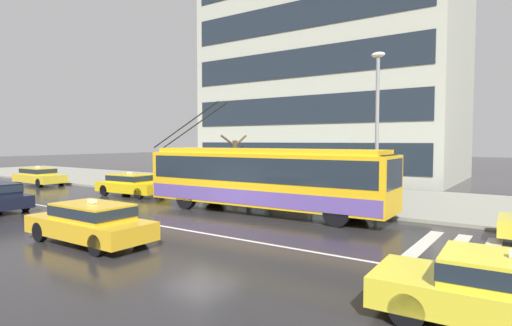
% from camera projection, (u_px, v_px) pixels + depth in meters
% --- Properties ---
extents(ground_plane, '(160.00, 160.00, 0.00)m').
position_uv_depth(ground_plane, '(202.00, 224.00, 15.97)').
color(ground_plane, '#272527').
extents(sidewalk_slab, '(80.00, 10.00, 0.14)m').
position_uv_depth(sidewalk_slab, '(318.00, 194.00, 24.17)').
color(sidewalk_slab, gray).
rests_on(sidewalk_slab, ground_plane).
extents(crosswalk_stripe_edge_near, '(0.44, 4.40, 0.01)m').
position_uv_depth(crosswalk_stripe_edge_near, '(423.00, 244.00, 12.76)').
color(crosswalk_stripe_edge_near, beige).
rests_on(crosswalk_stripe_edge_near, ground_plane).
extents(crosswalk_stripe_inner_a, '(0.44, 4.40, 0.01)m').
position_uv_depth(crosswalk_stripe_inner_a, '(455.00, 249.00, 12.25)').
color(crosswalk_stripe_inner_a, beige).
rests_on(crosswalk_stripe_inner_a, ground_plane).
extents(crosswalk_stripe_center, '(0.44, 4.40, 0.01)m').
position_uv_depth(crosswalk_stripe_center, '(489.00, 253.00, 11.73)').
color(crosswalk_stripe_center, beige).
rests_on(crosswalk_stripe_center, ground_plane).
extents(lane_centre_line, '(72.00, 0.14, 0.01)m').
position_uv_depth(lane_centre_line, '(180.00, 229.00, 14.98)').
color(lane_centre_line, silver).
rests_on(lane_centre_line, ground_plane).
extents(trolleybus, '(12.31, 2.87, 5.06)m').
position_uv_depth(trolleybus, '(264.00, 178.00, 18.33)').
color(trolleybus, yellow).
rests_on(trolleybus, ground_plane).
extents(taxi_far_behind, '(4.39, 1.78, 1.39)m').
position_uv_depth(taxi_far_behind, '(39.00, 175.00, 29.84)').
color(taxi_far_behind, yellow).
rests_on(taxi_far_behind, ground_plane).
extents(taxi_oncoming_near, '(4.54, 1.79, 1.39)m').
position_uv_depth(taxi_oncoming_near, '(91.00, 221.00, 12.89)').
color(taxi_oncoming_near, gold).
rests_on(taxi_oncoming_near, ground_plane).
extents(taxi_queued_behind_bus, '(4.42, 2.10, 1.39)m').
position_uv_depth(taxi_queued_behind_bus, '(131.00, 184.00, 24.14)').
color(taxi_queued_behind_bus, yellow).
rests_on(taxi_queued_behind_bus, ground_plane).
extents(taxi_oncoming_far, '(4.39, 1.98, 1.39)m').
position_uv_depth(taxi_oncoming_far, '(510.00, 290.00, 6.92)').
color(taxi_oncoming_far, yellow).
rests_on(taxi_oncoming_far, ground_plane).
extents(bus_shelter, '(3.99, 1.81, 2.50)m').
position_uv_depth(bus_shelter, '(289.00, 163.00, 21.76)').
color(bus_shelter, gray).
rests_on(bus_shelter, sidewalk_slab).
extents(pedestrian_at_shelter, '(1.35, 1.35, 2.00)m').
position_uv_depth(pedestrian_at_shelter, '(270.00, 166.00, 22.95)').
color(pedestrian_at_shelter, '#28324E').
rests_on(pedestrian_at_shelter, sidewalk_slab).
extents(pedestrian_approaching_curb, '(0.94, 0.94, 1.92)m').
position_uv_depth(pedestrian_approaching_curb, '(248.00, 170.00, 22.38)').
color(pedestrian_approaching_curb, black).
rests_on(pedestrian_approaching_curb, sidewalk_slab).
extents(pedestrian_walking_past, '(1.31, 1.31, 1.88)m').
position_uv_depth(pedestrian_walking_past, '(225.00, 169.00, 23.25)').
color(pedestrian_walking_past, '#494847').
rests_on(pedestrian_walking_past, sidewalk_slab).
extents(street_lamp, '(0.60, 0.32, 6.90)m').
position_uv_depth(street_lamp, '(377.00, 118.00, 17.90)').
color(street_lamp, gray).
rests_on(street_lamp, sidewalk_slab).
extents(street_tree_bare, '(1.06, 1.90, 3.45)m').
position_uv_depth(street_tree_bare, '(235.00, 161.00, 25.18)').
color(street_tree_bare, '#4F3D28').
rests_on(street_tree_bare, sidewalk_slab).
extents(office_tower_corner_left, '(21.33, 12.93, 29.35)m').
position_uv_depth(office_tower_corner_left, '(333.00, 11.00, 36.51)').
color(office_tower_corner_left, '#B7B9A8').
rests_on(office_tower_corner_left, ground_plane).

